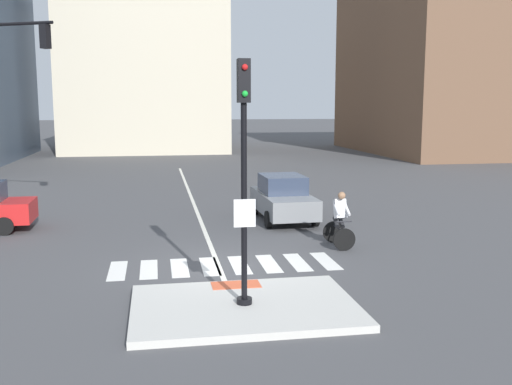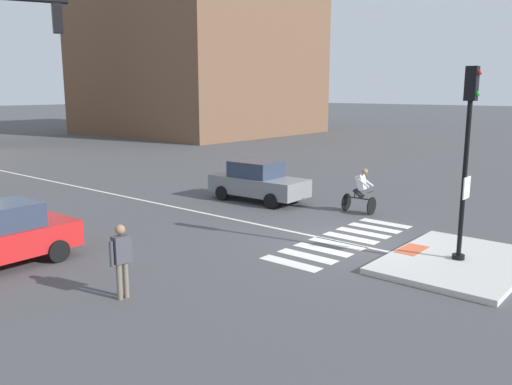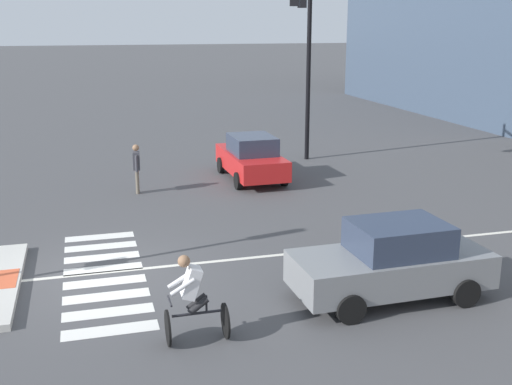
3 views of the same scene
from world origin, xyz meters
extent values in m
plane|color=#474749|center=(0.00, 0.00, 0.00)|extent=(300.00, 300.00, 0.00)
cube|color=#DB5B38|center=(0.00, -2.03, 0.15)|extent=(1.10, 0.60, 0.01)
cube|color=silver|center=(-2.75, 0.12, 0.00)|extent=(0.44, 1.80, 0.01)
cube|color=silver|center=(-1.96, 0.12, 0.00)|extent=(0.44, 1.80, 0.01)
cube|color=silver|center=(-1.18, 0.12, 0.00)|extent=(0.44, 1.80, 0.01)
cube|color=silver|center=(-0.39, 0.12, 0.00)|extent=(0.44, 1.80, 0.01)
cube|color=silver|center=(0.39, 0.12, 0.00)|extent=(0.44, 1.80, 0.01)
cube|color=silver|center=(1.18, 0.12, 0.00)|extent=(0.44, 1.80, 0.01)
cube|color=silver|center=(1.96, 0.12, 0.00)|extent=(0.44, 1.80, 0.01)
cube|color=silver|center=(2.75, 0.12, 0.00)|extent=(0.44, 1.80, 0.01)
cube|color=silver|center=(-0.17, 10.00, 0.00)|extent=(0.14, 28.00, 0.01)
cylinder|color=black|center=(-10.65, 8.90, 3.58)|extent=(0.18, 0.18, 7.16)
cube|color=slate|center=(2.83, 5.82, 0.65)|extent=(1.79, 4.14, 0.70)
cube|color=#2D384C|center=(2.83, 5.97, 1.32)|extent=(1.52, 1.93, 0.64)
cylinder|color=black|center=(3.69, 4.57, 0.30)|extent=(0.19, 0.60, 0.60)
cylinder|color=black|center=(2.02, 4.53, 0.30)|extent=(0.19, 0.60, 0.60)
cylinder|color=black|center=(3.63, 7.11, 0.30)|extent=(0.19, 0.60, 0.60)
cylinder|color=black|center=(1.97, 7.08, 0.30)|extent=(0.19, 0.60, 0.60)
cube|color=red|center=(-7.89, 5.73, 0.65)|extent=(4.13, 1.77, 0.70)
cube|color=#2D384C|center=(-7.74, 5.73, 1.32)|extent=(1.93, 1.51, 0.64)
cylinder|color=black|center=(-9.14, 4.87, 0.30)|extent=(0.60, 0.19, 0.60)
cylinder|color=black|center=(-9.17, 6.54, 0.30)|extent=(0.60, 0.19, 0.60)
cylinder|color=black|center=(-6.60, 4.91, 0.30)|extent=(0.60, 0.19, 0.60)
cylinder|color=black|center=(-6.63, 6.58, 0.30)|extent=(0.60, 0.19, 0.60)
cylinder|color=black|center=(3.59, 1.09, 0.33)|extent=(0.66, 0.04, 0.66)
cylinder|color=black|center=(3.59, 2.14, 0.33)|extent=(0.66, 0.04, 0.66)
cylinder|color=black|center=(3.59, 1.62, 0.55)|extent=(0.05, 0.89, 0.05)
cylinder|color=black|center=(3.59, 1.80, 0.73)|extent=(0.04, 0.04, 0.30)
cylinder|color=black|center=(3.59, 1.14, 0.85)|extent=(0.44, 0.04, 0.04)
cylinder|color=black|center=(3.67, 1.64, 0.73)|extent=(0.12, 0.40, 0.33)
cylinder|color=black|center=(3.51, 1.64, 0.73)|extent=(0.12, 0.40, 0.33)
cube|color=silver|center=(3.59, 1.54, 1.16)|extent=(0.34, 0.38, 0.60)
sphere|color=#936B4C|center=(3.59, 1.42, 1.57)|extent=(0.22, 0.22, 0.22)
cylinder|color=silver|center=(3.75, 1.36, 1.16)|extent=(0.08, 0.46, 0.31)
cylinder|color=silver|center=(3.43, 1.36, 1.16)|extent=(0.08, 0.46, 0.31)
cylinder|color=#6B6051|center=(-7.09, 1.53, 0.41)|extent=(0.12, 0.12, 0.82)
cylinder|color=#6B6051|center=(-6.93, 1.52, 0.41)|extent=(0.12, 0.12, 0.82)
cube|color=#3F3F47|center=(-7.01, 1.53, 1.12)|extent=(0.38, 0.25, 0.60)
cylinder|color=#3F3F47|center=(-7.24, 1.55, 1.07)|extent=(0.09, 0.09, 0.56)
cylinder|color=#3F3F47|center=(-6.78, 1.51, 1.07)|extent=(0.09, 0.09, 0.56)
sphere|color=#936B4C|center=(-7.01, 1.53, 1.56)|extent=(0.22, 0.22, 0.22)
camera|label=1|loc=(-1.72, -14.66, 4.19)|focal=40.95mm
camera|label=2|loc=(-13.46, -7.65, 4.49)|focal=36.80mm
camera|label=3|loc=(13.78, -0.12, 5.60)|focal=44.11mm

